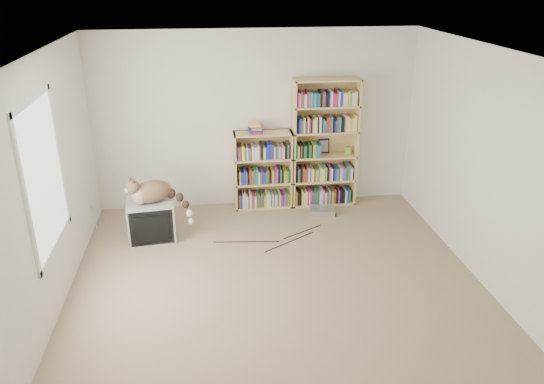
{
  "coord_description": "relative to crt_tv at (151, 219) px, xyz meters",
  "views": [
    {
      "loc": [
        -0.69,
        -4.72,
        3.2
      ],
      "look_at": [
        0.04,
        1.0,
        0.78
      ],
      "focal_mm": 35.0,
      "sensor_mm": 36.0,
      "label": 1
    }
  ],
  "objects": [
    {
      "name": "framed_print",
      "position": [
        2.43,
        0.89,
        0.61
      ],
      "size": [
        0.16,
        0.05,
        0.21
      ],
      "primitive_type": "cube",
      "rotation": [
        -0.17,
        0.0,
        0.0
      ],
      "color": "black",
      "rests_on": "bookcase_tall"
    },
    {
      "name": "wall_outlet",
      "position": [
        -0.79,
        0.34,
        0.07
      ],
      "size": [
        0.01,
        0.08,
        0.13
      ],
      "primitive_type": "cube",
      "color": "silver",
      "rests_on": "wall_left"
    },
    {
      "name": "bookcase_tall",
      "position": [
        2.42,
        0.81,
        0.62
      ],
      "size": [
        0.92,
        0.3,
        1.84
      ],
      "color": "tan",
      "rests_on": "floor"
    },
    {
      "name": "crt_tv",
      "position": [
        0.0,
        0.0,
        0.0
      ],
      "size": [
        0.63,
        0.59,
        0.5
      ],
      "rotation": [
        0.0,
        0.0,
        0.11
      ],
      "color": "#A8A8AB",
      "rests_on": "floor"
    },
    {
      "name": "cat",
      "position": [
        0.11,
        -0.02,
        0.35
      ],
      "size": [
        0.85,
        0.52,
        0.6
      ],
      "rotation": [
        0.0,
        0.0,
        0.46
      ],
      "color": "#382316",
      "rests_on": "crt_tv"
    },
    {
      "name": "floor",
      "position": [
        1.45,
        -1.55,
        -0.25
      ],
      "size": [
        4.5,
        5.0,
        0.01
      ],
      "primitive_type": "cube",
      "color": "gray",
      "rests_on": "ground"
    },
    {
      "name": "wall_front",
      "position": [
        1.45,
        -4.05,
        1.0
      ],
      "size": [
        4.5,
        0.02,
        2.5
      ],
      "primitive_type": "cube",
      "color": "silver",
      "rests_on": "floor"
    },
    {
      "name": "ceiling",
      "position": [
        1.45,
        -1.55,
        2.25
      ],
      "size": [
        4.5,
        5.0,
        0.02
      ],
      "primitive_type": "cube",
      "color": "white",
      "rests_on": "wall_back"
    },
    {
      "name": "floor_cables",
      "position": [
        1.6,
        -0.23,
        -0.25
      ],
      "size": [
        1.2,
        0.7,
        0.01
      ],
      "primitive_type": null,
      "color": "black",
      "rests_on": "floor"
    },
    {
      "name": "bookcase_short",
      "position": [
        1.54,
        0.81,
        0.26
      ],
      "size": [
        0.81,
        0.3,
        1.12
      ],
      "color": "tan",
      "rests_on": "floor"
    },
    {
      "name": "wall_back",
      "position": [
        1.45,
        0.95,
        1.0
      ],
      "size": [
        4.5,
        0.02,
        2.5
      ],
      "primitive_type": "cube",
      "color": "silver",
      "rests_on": "floor"
    },
    {
      "name": "dvd_player",
      "position": [
        2.34,
        0.43,
        -0.21
      ],
      "size": [
        0.4,
        0.31,
        0.08
      ],
      "primitive_type": "cube",
      "rotation": [
        0.0,
        0.0,
        -0.17
      ],
      "color": "#ABAAAF",
      "rests_on": "floor"
    },
    {
      "name": "green_mug",
      "position": [
        2.77,
        0.79,
        0.56
      ],
      "size": [
        0.1,
        0.1,
        0.11
      ],
      "primitive_type": "cylinder",
      "color": "#79A52F",
      "rests_on": "bookcase_tall"
    },
    {
      "name": "wall_left",
      "position": [
        -0.8,
        -1.55,
        1.0
      ],
      "size": [
        0.02,
        5.0,
        2.5
      ],
      "primitive_type": "cube",
      "color": "silver",
      "rests_on": "floor"
    },
    {
      "name": "window",
      "position": [
        -0.79,
        -1.35,
        1.15
      ],
      "size": [
        0.02,
        1.22,
        1.52
      ],
      "primitive_type": "cube",
      "color": "white",
      "rests_on": "wall_left"
    },
    {
      "name": "wall_right",
      "position": [
        3.7,
        -1.55,
        1.0
      ],
      "size": [
        0.02,
        5.0,
        2.5
      ],
      "primitive_type": "cube",
      "color": "silver",
      "rests_on": "floor"
    },
    {
      "name": "book_stack",
      "position": [
        1.44,
        0.81,
        0.94
      ],
      "size": [
        0.19,
        0.25,
        0.13
      ],
      "primitive_type": "cube",
      "color": "red",
      "rests_on": "bookcase_short"
    }
  ]
}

